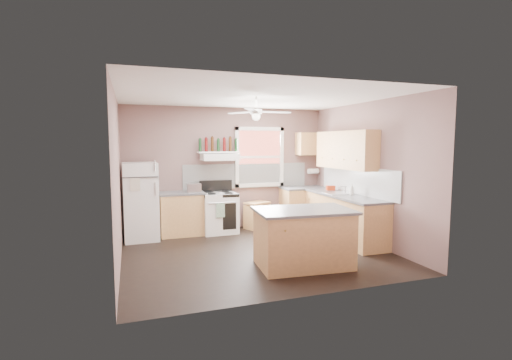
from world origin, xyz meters
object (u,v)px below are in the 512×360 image
object	(u,v)px
refrigerator	(141,202)
island	(303,239)
stove	(219,213)
toaster	(194,188)
cart	(257,217)

from	to	relation	value
refrigerator	island	xyz separation A→B (m)	(2.35, -2.45, -0.34)
refrigerator	stove	bearing A→B (deg)	2.27
island	stove	bearing A→B (deg)	110.97
stove	island	size ratio (longest dim) A/B	0.62
toaster	stove	size ratio (longest dim) A/B	0.33
toaster	stove	world-z (taller)	toaster
refrigerator	toaster	size ratio (longest dim) A/B	5.49
refrigerator	toaster	xyz separation A→B (m)	(1.06, 0.05, 0.22)
refrigerator	cart	distance (m)	2.56
toaster	island	world-z (taller)	toaster
refrigerator	cart	xyz separation A→B (m)	(2.50, 0.22, -0.50)
refrigerator	toaster	bearing A→B (deg)	1.45
stove	cart	distance (m)	0.93
toaster	cart	distance (m)	1.62
toaster	stove	distance (m)	0.78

